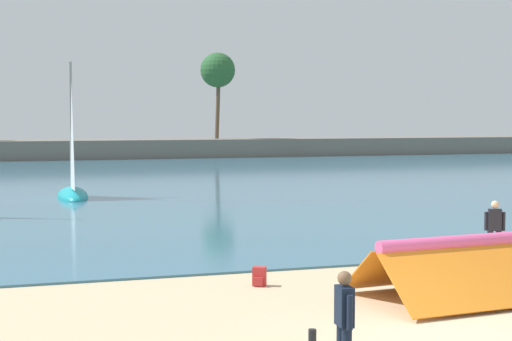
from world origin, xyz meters
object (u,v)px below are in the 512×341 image
(person_at_waterline, at_px, (495,229))
(sailboat_mid_bay, at_px, (72,184))
(folded_kite, at_px, (461,257))
(person_rigging_by_gear, at_px, (344,323))
(backpack_by_trailer, at_px, (481,265))
(backpack_spare, at_px, (259,277))

(person_at_waterline, height_order, sailboat_mid_bay, sailboat_mid_bay)
(folded_kite, height_order, person_at_waterline, person_at_waterline)
(folded_kite, xyz_separation_m, sailboat_mid_bay, (-6.26, 23.98, -0.20))
(person_rigging_by_gear, relative_size, backpack_by_trailer, 3.78)
(backpack_by_trailer, xyz_separation_m, sailboat_mid_bay, (-8.27, 21.70, 0.48))
(person_rigging_by_gear, height_order, backpack_by_trailer, person_rigging_by_gear)
(person_rigging_by_gear, distance_m, sailboat_mid_bay, 28.32)
(backpack_by_trailer, bearing_deg, backpack_spare, 177.95)
(person_rigging_by_gear, xyz_separation_m, person_at_waterline, (7.80, 7.71, 0.00))
(folded_kite, xyz_separation_m, backpack_spare, (-3.76, 2.48, -0.68))
(folded_kite, height_order, backpack_spare, folded_kite)
(backpack_by_trailer, height_order, sailboat_mid_bay, sailboat_mid_bay)
(backpack_by_trailer, relative_size, sailboat_mid_bay, 0.06)
(person_rigging_by_gear, xyz_separation_m, backpack_spare, (0.88, 6.78, -0.69))
(folded_kite, xyz_separation_m, person_rigging_by_gear, (-4.64, -4.29, 0.00))
(folded_kite, bearing_deg, person_at_waterline, 47.24)
(folded_kite, relative_size, person_at_waterline, 2.75)
(folded_kite, bearing_deg, person_rigging_by_gear, -137.20)
(backpack_by_trailer, bearing_deg, person_at_waterline, 44.80)
(person_rigging_by_gear, bearing_deg, folded_kite, 42.80)
(person_at_waterline, bearing_deg, sailboat_mid_bay, 114.62)
(folded_kite, relative_size, sailboat_mid_bay, 0.66)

